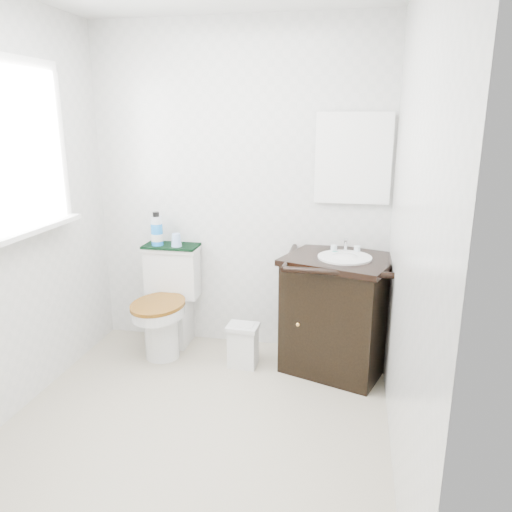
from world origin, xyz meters
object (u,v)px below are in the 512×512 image
(toilet, at_px, (168,306))
(vanity, at_px, (338,311))
(mouthwash_bottle, at_px, (157,230))
(cup, at_px, (176,240))
(trash_bin, at_px, (243,345))

(toilet, xyz_separation_m, vanity, (1.27, -0.07, 0.09))
(toilet, distance_m, mouthwash_bottle, 0.58)
(vanity, distance_m, cup, 1.29)
(vanity, xyz_separation_m, mouthwash_bottle, (-1.37, 0.16, 0.48))
(toilet, xyz_separation_m, cup, (0.06, 0.09, 0.50))
(trash_bin, distance_m, mouthwash_bottle, 1.07)
(vanity, relative_size, cup, 9.43)
(vanity, height_order, cup, vanity)
(toilet, distance_m, vanity, 1.28)
(trash_bin, xyz_separation_m, mouthwash_bottle, (-0.71, 0.26, 0.75))
(vanity, distance_m, trash_bin, 0.72)
(toilet, distance_m, trash_bin, 0.67)
(toilet, relative_size, mouthwash_bottle, 3.07)
(cup, bearing_deg, toilet, -123.90)
(mouthwash_bottle, xyz_separation_m, cup, (0.15, -0.01, -0.07))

